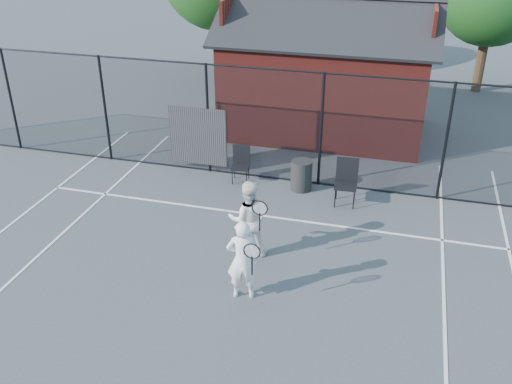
% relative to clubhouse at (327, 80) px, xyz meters
% --- Properties ---
extents(ground, '(80.00, 80.00, 0.00)m').
position_rel_clubhouse_xyz_m(ground, '(-0.50, -9.00, -1.61)').
color(ground, '#41474A').
rests_on(ground, ground).
extents(court_lines, '(11.02, 18.00, 0.01)m').
position_rel_clubhouse_xyz_m(court_lines, '(-0.50, -10.32, -1.60)').
color(court_lines, white).
rests_on(court_lines, ground).
extents(fence, '(22.04, 3.00, 3.00)m').
position_rel_clubhouse_xyz_m(fence, '(-0.80, -4.00, -0.16)').
color(fence, black).
rests_on(fence, ground).
extents(clubhouse, '(6.50, 4.36, 4.19)m').
position_rel_clubhouse_xyz_m(clubhouse, '(0.00, 0.00, 0.00)').
color(clubhouse, maroon).
rests_on(clubhouse, ground).
extents(player_front, '(0.76, 0.59, 1.63)m').
position_rel_clubhouse_xyz_m(player_front, '(-0.07, -9.02, -0.79)').
color(player_front, white).
rests_on(player_front, ground).
extents(player_back, '(1.00, 0.88, 1.69)m').
position_rel_clubhouse_xyz_m(player_back, '(-0.37, -7.60, -0.76)').
color(player_back, white).
rests_on(player_back, ground).
extents(chair_left, '(0.51, 0.53, 0.95)m').
position_rel_clubhouse_xyz_m(chair_left, '(-1.50, -4.40, -1.13)').
color(chair_left, black).
rests_on(chair_left, ground).
extents(chair_right, '(0.57, 0.59, 1.12)m').
position_rel_clubhouse_xyz_m(chair_right, '(1.31, -4.90, -1.05)').
color(chair_right, black).
rests_on(chair_right, ground).
extents(waste_bin, '(0.66, 0.66, 0.79)m').
position_rel_clubhouse_xyz_m(waste_bin, '(0.12, -4.40, -1.21)').
color(waste_bin, black).
rests_on(waste_bin, ground).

